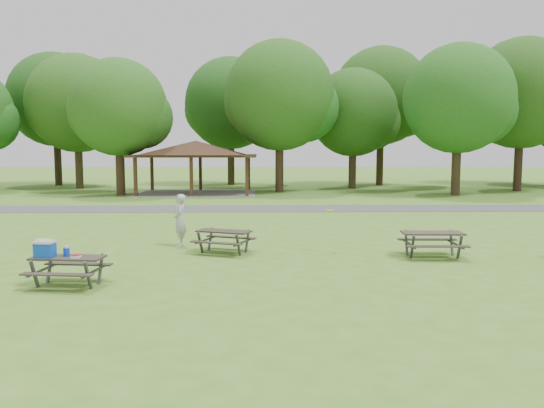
# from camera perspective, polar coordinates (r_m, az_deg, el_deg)

# --- Properties ---
(ground) EXTENTS (160.00, 160.00, 0.00)m
(ground) POSITION_cam_1_polar(r_m,az_deg,el_deg) (14.39, -3.67, -6.83)
(ground) COLOR #477621
(ground) RESTS_ON ground
(asphalt_path) EXTENTS (120.00, 3.20, 0.02)m
(asphalt_path) POSITION_cam_1_polar(r_m,az_deg,el_deg) (28.20, -2.47, -0.50)
(asphalt_path) COLOR #444346
(asphalt_path) RESTS_ON ground
(pavilion) EXTENTS (8.60, 7.01, 3.76)m
(pavilion) POSITION_cam_1_polar(r_m,az_deg,el_deg) (38.29, -8.19, 5.73)
(pavilion) COLOR #392215
(pavilion) RESTS_ON ground
(tree_row_c) EXTENTS (8.19, 7.80, 10.67)m
(tree_row_c) POSITION_cam_1_polar(r_m,az_deg,el_deg) (45.55, -20.12, 9.83)
(tree_row_c) COLOR #332516
(tree_row_c) RESTS_ON ground
(tree_row_d) EXTENTS (6.93, 6.60, 9.27)m
(tree_row_d) POSITION_cam_1_polar(r_m,az_deg,el_deg) (37.85, -16.05, 9.66)
(tree_row_d) COLOR #301E15
(tree_row_d) RESTS_ON ground
(tree_row_e) EXTENTS (8.40, 8.00, 11.02)m
(tree_row_e) POSITION_cam_1_polar(r_m,az_deg,el_deg) (39.24, 0.96, 11.23)
(tree_row_e) COLOR #312015
(tree_row_e) RESTS_ON ground
(tree_row_f) EXTENTS (7.35, 7.00, 9.55)m
(tree_row_f) POSITION_cam_1_polar(r_m,az_deg,el_deg) (43.28, 8.83, 9.42)
(tree_row_f) COLOR #302015
(tree_row_f) RESTS_ON ground
(tree_row_g) EXTENTS (7.77, 7.40, 10.25)m
(tree_row_g) POSITION_cam_1_polar(r_m,az_deg,el_deg) (38.61, 19.53, 10.30)
(tree_row_g) COLOR black
(tree_row_g) RESTS_ON ground
(tree_row_h) EXTENTS (8.61, 8.20, 11.37)m
(tree_row_h) POSITION_cam_1_polar(r_m,az_deg,el_deg) (44.25, 25.34, 10.38)
(tree_row_h) COLOR black
(tree_row_h) RESTS_ON ground
(tree_deep_a) EXTENTS (8.40, 8.00, 11.38)m
(tree_deep_a) POSITION_cam_1_polar(r_m,az_deg,el_deg) (49.88, -22.14, 10.07)
(tree_deep_a) COLOR black
(tree_deep_a) RESTS_ON ground
(tree_deep_b) EXTENTS (8.40, 8.00, 11.13)m
(tree_deep_b) POSITION_cam_1_polar(r_m,az_deg,el_deg) (47.25, -4.35, 10.45)
(tree_deep_b) COLOR black
(tree_deep_b) RESTS_ON ground
(tree_deep_c) EXTENTS (8.82, 8.40, 11.90)m
(tree_deep_c) POSITION_cam_1_polar(r_m,az_deg,el_deg) (47.41, 11.77, 11.00)
(tree_deep_c) COLOR black
(tree_deep_c) RESTS_ON ground
(tree_deep_d) EXTENTS (8.40, 8.00, 11.27)m
(tree_deep_d) POSITION_cam_1_polar(r_m,az_deg,el_deg) (53.17, 25.36, 9.55)
(tree_deep_d) COLOR black
(tree_deep_d) RESTS_ON ground
(picnic_table_near) EXTENTS (1.78, 1.49, 1.14)m
(picnic_table_near) POSITION_cam_1_polar(r_m,az_deg,el_deg) (13.28, -21.80, -5.44)
(picnic_table_near) COLOR #2C2620
(picnic_table_near) RESTS_ON ground
(picnic_table_middle) EXTENTS (2.01, 1.82, 0.71)m
(picnic_table_middle) POSITION_cam_1_polar(r_m,az_deg,el_deg) (16.32, -5.20, -3.43)
(picnic_table_middle) COLOR #2B251F
(picnic_table_middle) RESTS_ON ground
(picnic_table_far) EXTENTS (1.81, 1.49, 0.77)m
(picnic_table_far) POSITION_cam_1_polar(r_m,az_deg,el_deg) (16.32, 16.88, -3.53)
(picnic_table_far) COLOR #332824
(picnic_table_far) RESTS_ON ground
(frisbee_in_flight) EXTENTS (0.26, 0.26, 0.02)m
(frisbee_in_flight) POSITION_cam_1_polar(r_m,az_deg,el_deg) (16.45, 6.24, -0.67)
(frisbee_in_flight) COLOR gold
(frisbee_in_flight) RESTS_ON ground
(frisbee_thrower) EXTENTS (0.49, 0.68, 1.71)m
(frisbee_thrower) POSITION_cam_1_polar(r_m,az_deg,el_deg) (17.55, -9.90, -1.74)
(frisbee_thrower) COLOR #AEAEB1
(frisbee_thrower) RESTS_ON ground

